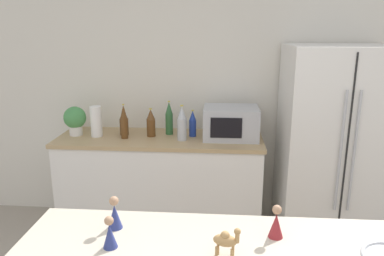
{
  "coord_description": "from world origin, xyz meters",
  "views": [
    {
      "loc": [
        0.1,
        -0.8,
        1.86
      ],
      "look_at": [
        -0.08,
        1.45,
        1.25
      ],
      "focal_mm": 35.0,
      "sensor_mm": 36.0,
      "label": 1
    }
  ],
  "objects_px": {
    "back_bottle_4": "(124,123)",
    "wise_man_figurine_crimson": "(276,223)",
    "back_bottle_5": "(193,124)",
    "camel_figurine": "(226,240)",
    "potted_plant": "(75,119)",
    "microwave": "(231,123)",
    "refrigerator": "(332,148)",
    "wise_man_figurine_purple": "(110,234)",
    "back_bottle_2": "(169,118)",
    "back_bottle_1": "(124,122)",
    "back_bottle_0": "(151,123)",
    "paper_towel_roll": "(96,121)",
    "back_bottle_3": "(182,124)",
    "wise_man_figurine_blue": "(115,215)"
  },
  "relations": [
    {
      "from": "back_bottle_3",
      "to": "wise_man_figurine_crimson",
      "type": "height_order",
      "value": "back_bottle_3"
    },
    {
      "from": "back_bottle_0",
      "to": "camel_figurine",
      "type": "distance_m",
      "value": 2.06
    },
    {
      "from": "back_bottle_0",
      "to": "wise_man_figurine_purple",
      "type": "height_order",
      "value": "back_bottle_0"
    },
    {
      "from": "back_bottle_1",
      "to": "camel_figurine",
      "type": "xyz_separation_m",
      "value": [
        0.88,
        -1.87,
        0.03
      ]
    },
    {
      "from": "paper_towel_roll",
      "to": "wise_man_figurine_purple",
      "type": "bearing_deg",
      "value": -70.13
    },
    {
      "from": "refrigerator",
      "to": "camel_figurine",
      "type": "xyz_separation_m",
      "value": [
        -0.93,
        -1.85,
        0.21
      ]
    },
    {
      "from": "paper_towel_roll",
      "to": "microwave",
      "type": "xyz_separation_m",
      "value": [
        1.21,
        0.04,
        0.0
      ]
    },
    {
      "from": "potted_plant",
      "to": "microwave",
      "type": "height_order",
      "value": "microwave"
    },
    {
      "from": "back_bottle_0",
      "to": "back_bottle_4",
      "type": "height_order",
      "value": "back_bottle_0"
    },
    {
      "from": "microwave",
      "to": "back_bottle_4",
      "type": "distance_m",
      "value": 0.97
    },
    {
      "from": "back_bottle_5",
      "to": "camel_figurine",
      "type": "distance_m",
      "value": 2.0
    },
    {
      "from": "paper_towel_roll",
      "to": "wise_man_figurine_blue",
      "type": "bearing_deg",
      "value": -69.19
    },
    {
      "from": "potted_plant",
      "to": "wise_man_figurine_crimson",
      "type": "xyz_separation_m",
      "value": [
        1.56,
        -1.77,
        0.01
      ]
    },
    {
      "from": "back_bottle_3",
      "to": "camel_figurine",
      "type": "relative_size",
      "value": 2.34
    },
    {
      "from": "back_bottle_3",
      "to": "back_bottle_5",
      "type": "relative_size",
      "value": 1.28
    },
    {
      "from": "back_bottle_2",
      "to": "back_bottle_1",
      "type": "bearing_deg",
      "value": -156.54
    },
    {
      "from": "wise_man_figurine_purple",
      "to": "camel_figurine",
      "type": "bearing_deg",
      "value": -4.47
    },
    {
      "from": "back_bottle_0",
      "to": "wise_man_figurine_crimson",
      "type": "xyz_separation_m",
      "value": [
        0.86,
        -1.79,
        0.04
      ]
    },
    {
      "from": "camel_figurine",
      "to": "refrigerator",
      "type": "bearing_deg",
      "value": 63.44
    },
    {
      "from": "back_bottle_4",
      "to": "back_bottle_0",
      "type": "bearing_deg",
      "value": -5.8
    },
    {
      "from": "back_bottle_5",
      "to": "wise_man_figurine_purple",
      "type": "relative_size",
      "value": 1.77
    },
    {
      "from": "back_bottle_0",
      "to": "wise_man_figurine_blue",
      "type": "xyz_separation_m",
      "value": [
        0.17,
        -1.77,
        0.04
      ]
    },
    {
      "from": "refrigerator",
      "to": "wise_man_figurine_purple",
      "type": "height_order",
      "value": "refrigerator"
    },
    {
      "from": "camel_figurine",
      "to": "wise_man_figurine_purple",
      "type": "height_order",
      "value": "wise_man_figurine_purple"
    },
    {
      "from": "back_bottle_4",
      "to": "wise_man_figurine_crimson",
      "type": "relative_size",
      "value": 1.65
    },
    {
      "from": "camel_figurine",
      "to": "back_bottle_4",
      "type": "bearing_deg",
      "value": 114.6
    },
    {
      "from": "back_bottle_3",
      "to": "wise_man_figurine_crimson",
      "type": "distance_m",
      "value": 1.78
    },
    {
      "from": "wise_man_figurine_blue",
      "to": "back_bottle_0",
      "type": "bearing_deg",
      "value": 95.37
    },
    {
      "from": "back_bottle_5",
      "to": "camel_figurine",
      "type": "bearing_deg",
      "value": -82.05
    },
    {
      "from": "microwave",
      "to": "back_bottle_1",
      "type": "distance_m",
      "value": 0.94
    },
    {
      "from": "back_bottle_1",
      "to": "back_bottle_3",
      "type": "relative_size",
      "value": 0.99
    },
    {
      "from": "back_bottle_4",
      "to": "camel_figurine",
      "type": "height_order",
      "value": "back_bottle_4"
    },
    {
      "from": "refrigerator",
      "to": "back_bottle_5",
      "type": "bearing_deg",
      "value": 173.95
    },
    {
      "from": "paper_towel_roll",
      "to": "camel_figurine",
      "type": "height_order",
      "value": "paper_towel_roll"
    },
    {
      "from": "paper_towel_roll",
      "to": "wise_man_figurine_blue",
      "type": "xyz_separation_m",
      "value": [
        0.66,
        -1.73,
        0.03
      ]
    },
    {
      "from": "back_bottle_1",
      "to": "back_bottle_0",
      "type": "bearing_deg",
      "value": 20.26
    },
    {
      "from": "paper_towel_roll",
      "to": "wise_man_figurine_crimson",
      "type": "bearing_deg",
      "value": -52.24
    },
    {
      "from": "paper_towel_roll",
      "to": "wise_man_figurine_blue",
      "type": "height_order",
      "value": "paper_towel_roll"
    },
    {
      "from": "microwave",
      "to": "back_bottle_1",
      "type": "relative_size",
      "value": 1.55
    },
    {
      "from": "microwave",
      "to": "back_bottle_3",
      "type": "height_order",
      "value": "back_bottle_3"
    },
    {
      "from": "paper_towel_roll",
      "to": "wise_man_figurine_purple",
      "type": "distance_m",
      "value": 2.0
    },
    {
      "from": "back_bottle_2",
      "to": "back_bottle_5",
      "type": "relative_size",
      "value": 1.28
    },
    {
      "from": "back_bottle_0",
      "to": "wise_man_figurine_purple",
      "type": "xyz_separation_m",
      "value": [
        0.19,
        -1.92,
        0.03
      ]
    },
    {
      "from": "camel_figurine",
      "to": "wise_man_figurine_purple",
      "type": "relative_size",
      "value": 0.97
    },
    {
      "from": "back_bottle_4",
      "to": "refrigerator",
      "type": "bearing_deg",
      "value": -3.89
    },
    {
      "from": "microwave",
      "to": "back_bottle_4",
      "type": "xyz_separation_m",
      "value": [
        -0.97,
        0.02,
        -0.02
      ]
    },
    {
      "from": "paper_towel_roll",
      "to": "wise_man_figurine_purple",
      "type": "relative_size",
      "value": 2.01
    },
    {
      "from": "camel_figurine",
      "to": "wise_man_figurine_crimson",
      "type": "bearing_deg",
      "value": 38.08
    },
    {
      "from": "wise_man_figurine_blue",
      "to": "wise_man_figurine_crimson",
      "type": "relative_size",
      "value": 1.03
    },
    {
      "from": "potted_plant",
      "to": "back_bottle_1",
      "type": "relative_size",
      "value": 0.86
    }
  ]
}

